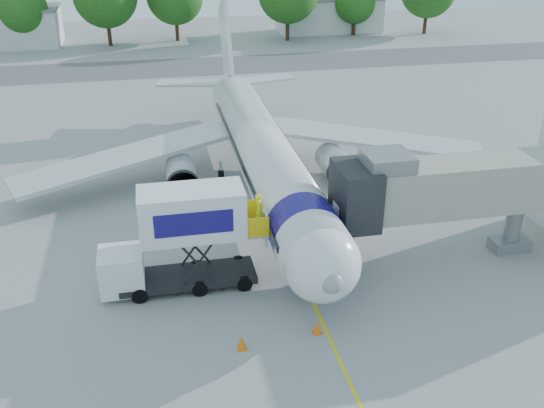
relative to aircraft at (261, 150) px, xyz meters
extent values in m
plane|color=#979794|center=(0.00, -4.12, -2.95)|extent=(160.00, 160.00, 0.00)
cube|color=yellow|center=(0.00, -4.12, -2.94)|extent=(0.15, 70.00, 0.01)
cube|color=#59595B|center=(0.00, 37.88, -2.94)|extent=(120.00, 10.00, 0.01)
cylinder|color=silver|center=(0.00, -1.12, 0.05)|extent=(3.70, 28.00, 3.70)
sphere|color=silver|center=(0.00, -15.12, 0.05)|extent=(3.70, 3.70, 3.70)
sphere|color=gray|center=(0.00, -16.67, 0.05)|extent=(1.10, 1.10, 1.10)
cone|color=silver|center=(0.00, 15.88, 0.05)|extent=(3.70, 6.00, 3.70)
cube|color=silver|center=(0.00, 16.88, 4.25)|extent=(0.35, 7.26, 8.29)
cube|color=silver|center=(9.00, 2.38, -0.65)|extent=(16.17, 9.32, 1.42)
cube|color=silver|center=(-9.00, 2.38, -0.65)|extent=(16.17, 9.32, 1.42)
cylinder|color=#999BA0|center=(5.50, 0.38, -1.65)|extent=(2.10, 3.60, 2.10)
cylinder|color=#999BA0|center=(-5.50, 0.38, -1.65)|extent=(2.10, 3.60, 2.10)
cube|color=black|center=(0.00, -15.42, 0.50)|extent=(2.60, 1.39, 0.81)
cylinder|color=navy|center=(0.00, -12.12, 0.05)|extent=(3.73, 2.00, 3.73)
cylinder|color=silver|center=(0.00, -13.62, -2.20)|extent=(0.16, 0.16, 1.50)
cylinder|color=black|center=(0.00, -13.62, -2.63)|extent=(0.25, 0.64, 0.64)
cylinder|color=black|center=(2.60, 1.88, -2.50)|extent=(0.35, 0.90, 0.90)
cylinder|color=black|center=(-2.60, 1.88, -2.50)|extent=(0.35, 0.90, 0.90)
cube|color=#ACA793|center=(9.00, -11.12, 1.45)|extent=(13.60, 2.60, 2.80)
cube|color=black|center=(2.90, -11.12, 1.45)|extent=(2.00, 3.20, 3.20)
cube|color=slate|center=(4.50, -11.12, 3.25)|extent=(2.40, 2.40, 0.80)
cylinder|color=slate|center=(12.50, -11.12, -1.45)|extent=(0.90, 0.90, 3.00)
cube|color=slate|center=(12.50, -11.12, -2.60)|extent=(2.20, 1.20, 0.70)
cylinder|color=black|center=(11.60, -11.12, -2.60)|extent=(0.30, 0.70, 0.70)
cylinder|color=black|center=(13.40, -11.12, -2.60)|extent=(0.30, 0.70, 0.70)
cube|color=black|center=(-6.00, -11.12, -2.40)|extent=(7.00, 2.30, 0.35)
cube|color=white|center=(-9.30, -11.12, -1.60)|extent=(2.20, 2.20, 2.10)
cube|color=black|center=(-9.30, -11.12, -1.15)|extent=(1.90, 2.10, 0.70)
cube|color=white|center=(-5.60, -11.12, 1.30)|extent=(5.20, 2.40, 2.50)
cube|color=navy|center=(-5.60, -12.34, 1.30)|extent=(3.80, 0.04, 1.20)
cube|color=silver|center=(-2.45, -11.12, 0.10)|extent=(1.10, 2.20, 0.10)
cube|color=yellow|center=(-2.45, -12.17, 0.65)|extent=(1.10, 0.06, 1.10)
cube|color=yellow|center=(-2.45, -10.07, 0.65)|extent=(1.10, 0.06, 1.10)
cylinder|color=black|center=(-3.20, -12.17, -2.55)|extent=(0.80, 0.25, 0.80)
cylinder|color=black|center=(-3.20, -10.07, -2.55)|extent=(0.80, 0.25, 0.80)
cylinder|color=black|center=(-8.50, -12.17, -2.55)|extent=(0.80, 0.25, 0.80)
cylinder|color=black|center=(-8.50, -10.07, -2.55)|extent=(0.80, 0.25, 0.80)
imported|color=#E2F81A|center=(-2.17, -11.12, 1.08)|extent=(0.65, 0.79, 1.85)
cylinder|color=black|center=(5.45, -22.27, -2.58)|extent=(0.78, 0.48, 0.74)
cone|color=#FF640D|center=(-0.47, -16.32, -2.61)|extent=(0.43, 0.43, 0.68)
cube|color=#FF640D|center=(-0.47, -16.32, -2.93)|extent=(0.39, 0.39, 0.04)
cone|color=#FF640D|center=(-4.08, -16.71, -2.60)|extent=(0.44, 0.44, 0.69)
cube|color=#FF640D|center=(-4.08, -16.71, -2.93)|extent=(0.40, 0.40, 0.04)
cube|color=silver|center=(22.00, 57.88, -0.45)|extent=(16.00, 7.00, 5.00)
cylinder|color=#382314|center=(-23.33, 53.70, -1.40)|extent=(0.56, 0.56, 3.09)
sphere|color=#1B4813|center=(-23.33, 53.70, 2.37)|extent=(6.87, 6.87, 6.87)
cylinder|color=#382314|center=(-12.03, 53.18, -0.93)|extent=(0.56, 0.56, 4.03)
cylinder|color=#382314|center=(-2.30, 54.95, -1.08)|extent=(0.56, 0.56, 3.74)
cylinder|color=#382314|center=(13.83, 51.86, -0.95)|extent=(0.56, 0.56, 3.99)
cylinder|color=#382314|center=(24.87, 53.90, -1.56)|extent=(0.56, 0.56, 2.77)
sphere|color=#1B4813|center=(24.87, 53.90, 1.83)|extent=(6.16, 6.16, 6.16)
cylinder|color=#382314|center=(36.24, 52.86, -1.02)|extent=(0.56, 0.56, 3.85)
camera|label=1|loc=(-7.11, -38.13, 14.87)|focal=40.00mm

